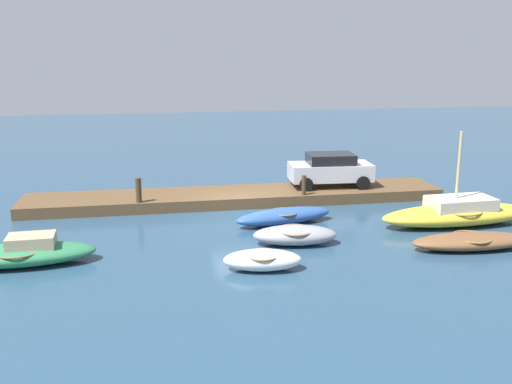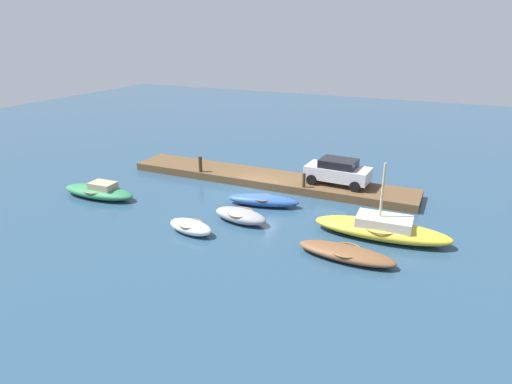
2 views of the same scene
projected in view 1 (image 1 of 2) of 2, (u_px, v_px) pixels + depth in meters
The scene contains 11 objects.
ground_plane at pixel (242, 211), 25.40m from camera, with size 84.00×84.00×0.00m, color navy.
dock_platform at pixel (237, 197), 26.90m from camera, with size 19.24×2.85×0.50m, color brown.
motorboat_green at pixel (21, 253), 19.00m from camera, with size 4.93×1.86×0.99m.
rowboat_grey at pixel (295, 235), 21.01m from camera, with size 3.19×1.70×0.70m.
dinghy_white at pixel (262, 260), 18.56m from camera, with size 2.66×1.48×0.67m.
rowboat_blue at pixel (284, 216), 23.49m from camera, with size 4.30×1.97×0.65m.
rowboat_brown at pixel (471, 241), 20.54m from camera, with size 4.46×1.59×0.57m.
sailboat_yellow at pixel (458, 213), 23.36m from camera, with size 6.62×2.17×3.80m.
mooring_post_west at pixel (304, 185), 26.12m from camera, with size 0.19×0.19×0.89m, color #47331E.
mooring_post_mid_west at pixel (139, 190), 24.81m from camera, with size 0.25×0.25×1.07m, color #47331E.
parked_car at pixel (330, 169), 27.72m from camera, with size 3.98×2.19×1.58m.
Camera 1 is at (3.82, 24.17, 6.89)m, focal length 40.65 mm.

